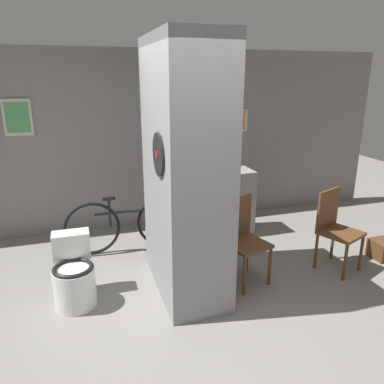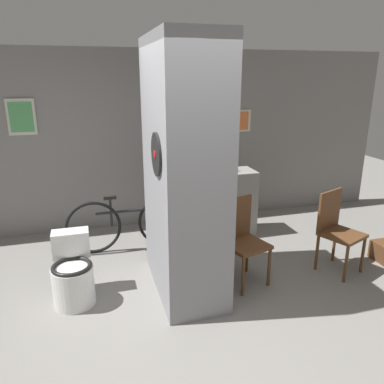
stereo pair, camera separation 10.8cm
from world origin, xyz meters
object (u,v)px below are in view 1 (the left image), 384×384
Objects in this scene: bicycle at (129,224)px; bottle_tall at (227,164)px; toilet at (74,277)px; chair_near_pillar at (242,236)px; chair_by_doorway at (335,226)px.

bottle_tall is (1.44, 0.15, 0.66)m from bicycle.
toilet is 1.27m from bicycle.
chair_by_doorway is at bearing -19.45° from chair_near_pillar.
bicycle is 1.59m from bottle_tall.
chair_by_doorway is 1.66m from bottle_tall.
toilet is 0.42× the size of bicycle.
chair_near_pillar is 1.00× the size of chair_by_doorway.
chair_near_pillar is (1.80, -0.09, 0.24)m from toilet.
bicycle is (-1.09, 1.15, -0.16)m from chair_near_pillar.
chair_near_pillar is at bearing -2.85° from toilet.
bottle_tall is (2.15, 1.20, 0.74)m from toilet.
toilet is 0.72× the size of chair_near_pillar.
bottle_tall reaches higher than toilet.
toilet is 2.99m from chair_by_doorway.
toilet is 2.57m from bottle_tall.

